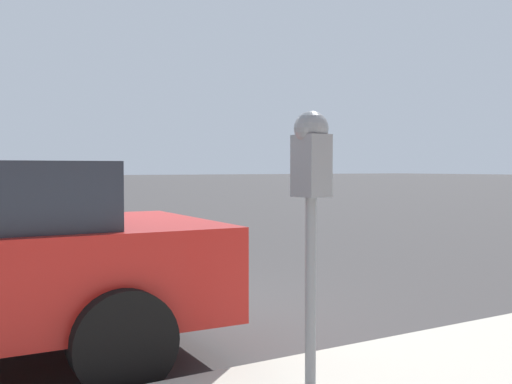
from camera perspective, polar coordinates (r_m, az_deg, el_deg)
The scene contains 2 objects.
ground_plane at distance 5.73m, azimuth -16.39°, elevation -11.46°, with size 220.00×220.00×0.00m, color #3D3A3A.
parking_meter at distance 3.27m, azimuth 5.26°, elevation 1.38°, with size 0.21×0.19×1.53m.
Camera 1 is at (-5.39, 1.36, 1.35)m, focal length 42.00 mm.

